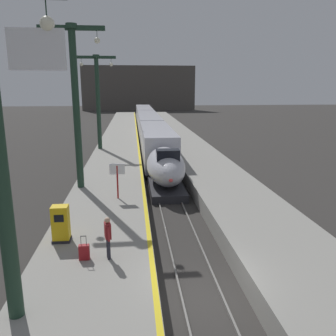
# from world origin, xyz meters

# --- Properties ---
(ground_plane) EXTENTS (260.00, 260.00, 0.00)m
(ground_plane) POSITION_xyz_m (0.00, 0.00, 0.00)
(ground_plane) COLOR #33302D
(platform_left) EXTENTS (4.80, 110.00, 1.05)m
(platform_left) POSITION_xyz_m (-4.05, 24.75, 0.53)
(platform_left) COLOR gray
(platform_left) RESTS_ON ground
(platform_right) EXTENTS (4.80, 110.00, 1.05)m
(platform_right) POSITION_xyz_m (4.05, 24.75, 0.53)
(platform_right) COLOR gray
(platform_right) RESTS_ON ground
(platform_left_safety_stripe) EXTENTS (0.20, 107.80, 0.01)m
(platform_left_safety_stripe) POSITION_xyz_m (-1.77, 24.75, 1.05)
(platform_left_safety_stripe) COLOR yellow
(platform_left_safety_stripe) RESTS_ON platform_left
(rail_main_left) EXTENTS (0.08, 110.00, 0.12)m
(rail_main_left) POSITION_xyz_m (-0.75, 27.50, 0.06)
(rail_main_left) COLOR slate
(rail_main_left) RESTS_ON ground
(rail_main_right) EXTENTS (0.08, 110.00, 0.12)m
(rail_main_right) POSITION_xyz_m (0.75, 27.50, 0.06)
(rail_main_right) COLOR slate
(rail_main_right) RESTS_ON ground
(highspeed_train_main) EXTENTS (2.92, 57.05, 3.60)m
(highspeed_train_main) POSITION_xyz_m (0.00, 38.14, 1.95)
(highspeed_train_main) COLOR silver
(highspeed_train_main) RESTS_ON ground
(station_column_mid) EXTENTS (4.00, 0.68, 10.22)m
(station_column_mid) POSITION_xyz_m (-5.90, 11.63, 7.12)
(station_column_mid) COLOR #1E3828
(station_column_mid) RESTS_ON platform_left
(station_column_far) EXTENTS (4.00, 0.68, 9.68)m
(station_column_far) POSITION_xyz_m (-5.90, 26.24, 6.84)
(station_column_far) COLOR #1E3828
(station_column_far) RESTS_ON platform_left
(passenger_near_edge) EXTENTS (0.30, 0.56, 1.69)m
(passenger_near_edge) POSITION_xyz_m (-3.43, 1.55, 2.04)
(passenger_near_edge) COLOR #23232D
(passenger_near_edge) RESTS_ON platform_left
(rolling_suitcase) EXTENTS (0.40, 0.22, 0.98)m
(rolling_suitcase) POSITION_xyz_m (-4.36, 1.55, 1.35)
(rolling_suitcase) COLOR maroon
(rolling_suitcase) RESTS_ON platform_left
(ticket_machine_yellow) EXTENTS (0.76, 0.62, 1.60)m
(ticket_machine_yellow) POSITION_xyz_m (-5.55, 3.31, 1.79)
(ticket_machine_yellow) COLOR yellow
(ticket_machine_yellow) RESTS_ON platform_left
(departure_info_board) EXTENTS (0.90, 0.10, 2.12)m
(departure_info_board) POSITION_xyz_m (-3.35, 8.98, 2.56)
(departure_info_board) COLOR maroon
(departure_info_board) RESTS_ON platform_left
(terminus_back_wall) EXTENTS (36.00, 2.00, 14.00)m
(terminus_back_wall) POSITION_xyz_m (0.00, 102.00, 7.00)
(terminus_back_wall) COLOR #4C4742
(terminus_back_wall) RESTS_ON ground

